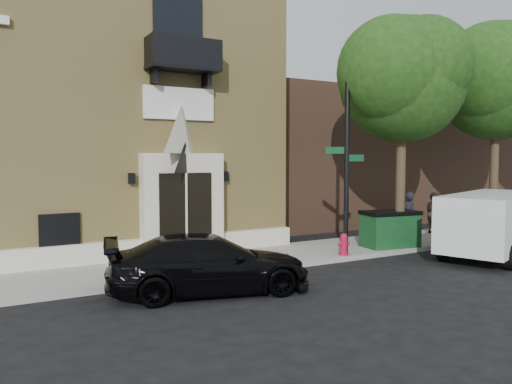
% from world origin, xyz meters
% --- Properties ---
extents(ground, '(120.00, 120.00, 0.00)m').
position_xyz_m(ground, '(0.00, 0.00, 0.00)').
color(ground, black).
rests_on(ground, ground).
extents(sidewalk, '(42.00, 3.00, 0.15)m').
position_xyz_m(sidewalk, '(1.00, 1.50, 0.07)').
color(sidewalk, gray).
rests_on(sidewalk, ground).
extents(church, '(12.20, 11.01, 9.30)m').
position_xyz_m(church, '(-2.99, 7.95, 4.63)').
color(church, tan).
rests_on(church, ground).
extents(neighbour_building, '(18.00, 8.00, 6.40)m').
position_xyz_m(neighbour_building, '(12.00, 9.00, 3.20)').
color(neighbour_building, brown).
rests_on(neighbour_building, ground).
extents(street_tree_left, '(4.97, 4.38, 7.77)m').
position_xyz_m(street_tree_left, '(6.03, 0.35, 5.87)').
color(street_tree_left, '#38281C').
rests_on(street_tree_left, sidewalk).
extents(street_tree_mid, '(5.21, 4.64, 8.25)m').
position_xyz_m(street_tree_mid, '(11.03, 0.35, 6.20)').
color(street_tree_mid, '#38281C').
rests_on(street_tree_mid, sidewalk).
extents(black_sedan, '(5.14, 2.98, 1.40)m').
position_xyz_m(black_sedan, '(-1.83, -1.16, 0.70)').
color(black_sedan, black).
rests_on(black_sedan, ground).
extents(cargo_van, '(5.40, 3.60, 2.06)m').
position_xyz_m(cargo_van, '(8.04, -1.68, 1.15)').
color(cargo_van, white).
rests_on(cargo_van, ground).
extents(street_sign, '(1.04, 0.93, 5.91)m').
position_xyz_m(street_sign, '(3.69, 0.51, 3.13)').
color(street_sign, black).
rests_on(street_sign, sidewalk).
extents(fire_hydrant, '(0.40, 0.32, 0.70)m').
position_xyz_m(fire_hydrant, '(3.40, 0.25, 0.49)').
color(fire_hydrant, '#A51130').
rests_on(fire_hydrant, sidewalk).
extents(dumpster, '(2.03, 1.34, 1.24)m').
position_xyz_m(dumpster, '(5.76, 0.65, 0.78)').
color(dumpster, '#103B1F').
rests_on(dumpster, sidewalk).
extents(planter, '(0.75, 0.66, 0.80)m').
position_xyz_m(planter, '(-1.04, 2.06, 0.55)').
color(planter, '#3E642F').
rests_on(planter, sidewalk).
extents(pedestrian_near, '(0.67, 0.44, 1.84)m').
position_xyz_m(pedestrian_near, '(6.93, 0.96, 1.07)').
color(pedestrian_near, black).
rests_on(pedestrian_near, sidewalk).
extents(pedestrian_far, '(0.85, 0.97, 1.66)m').
position_xyz_m(pedestrian_far, '(9.56, 2.06, 0.98)').
color(pedestrian_far, '#332622').
rests_on(pedestrian_far, sidewalk).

